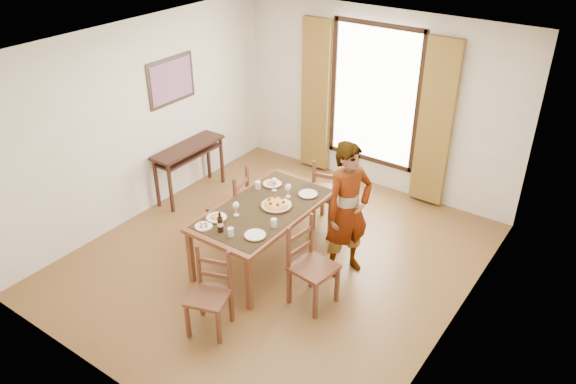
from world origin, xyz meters
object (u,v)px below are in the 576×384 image
Objects in this scene: dining_table at (264,212)px; pasta_platter at (276,203)px; man at (348,210)px; console_table at (189,153)px.

pasta_platter is at bearing 44.29° from dining_table.
man reaches higher than dining_table.
man is 0.88m from pasta_platter.
pasta_platter is at bearing 132.58° from man.
console_table is 3.00× the size of pasta_platter.
pasta_platter is (0.11, 0.10, 0.11)m from dining_table.
pasta_platter is (2.02, -0.57, 0.12)m from console_table.
man is 4.27× the size of pasta_platter.
dining_table is at bearing -19.52° from console_table.
console_table reaches higher than dining_table.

